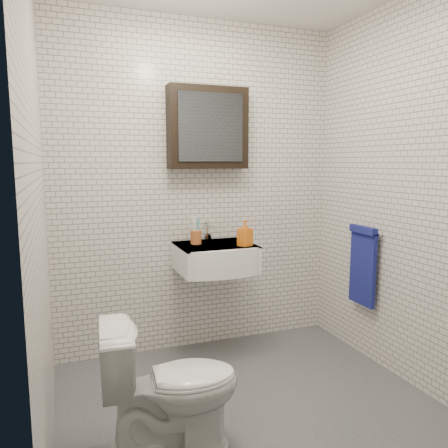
% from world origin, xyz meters
% --- Properties ---
extents(ground, '(2.20, 2.00, 0.01)m').
position_xyz_m(ground, '(0.00, 0.00, 0.01)').
color(ground, '#46494D').
rests_on(ground, ground).
extents(room_shell, '(2.22, 2.02, 2.51)m').
position_xyz_m(room_shell, '(0.00, 0.00, 1.47)').
color(room_shell, silver).
rests_on(room_shell, ground).
extents(washbasin, '(0.55, 0.50, 0.20)m').
position_xyz_m(washbasin, '(0.05, 0.73, 0.76)').
color(washbasin, white).
rests_on(washbasin, room_shell).
extents(faucet, '(0.06, 0.20, 0.15)m').
position_xyz_m(faucet, '(0.05, 0.93, 0.92)').
color(faucet, silver).
rests_on(faucet, washbasin).
extents(mirror_cabinet, '(0.60, 0.15, 0.60)m').
position_xyz_m(mirror_cabinet, '(0.05, 0.93, 1.70)').
color(mirror_cabinet, black).
rests_on(mirror_cabinet, room_shell).
extents(towel_rail, '(0.09, 0.30, 0.58)m').
position_xyz_m(towel_rail, '(1.04, 0.35, 0.72)').
color(towel_rail, silver).
rests_on(towel_rail, room_shell).
extents(toothbrush_cup, '(0.10, 0.10, 0.22)m').
position_xyz_m(toothbrush_cup, '(-0.08, 0.83, 0.91)').
color(toothbrush_cup, '#A45729').
rests_on(toothbrush_cup, washbasin).
extents(soap_bottle, '(0.11, 0.11, 0.19)m').
position_xyz_m(soap_bottle, '(0.23, 0.64, 0.94)').
color(soap_bottle, orange).
rests_on(soap_bottle, washbasin).
extents(toilet, '(0.70, 0.44, 0.69)m').
position_xyz_m(toilet, '(-0.53, -0.20, 0.34)').
color(toilet, white).
rests_on(toilet, ground).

